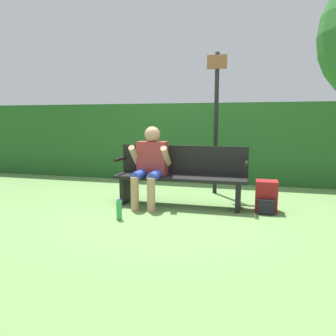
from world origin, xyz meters
The scene contains 8 objects.
ground_plane centered at (0.00, 0.00, 0.00)m, with size 40.00×40.00×0.00m, color #668E4C.
hedge_back centered at (0.00, 1.98, 0.78)m, with size 12.00×0.36×1.55m.
park_bench centered at (0.00, 0.07, 0.45)m, with size 1.89×0.43×0.86m.
person_seated centered at (-0.42, -0.06, 0.63)m, with size 0.56×0.61×1.14m.
backpack centered at (1.20, 0.01, 0.20)m, with size 0.29×0.34×0.42m.
water_bottle centered at (-0.58, -0.85, 0.13)m, with size 0.07×0.07×0.26m.
signpost centered at (0.39, 0.95, 1.28)m, with size 0.32×0.09×2.30m.
parked_car centered at (-4.14, 12.40, 0.61)m, with size 2.77×4.19×1.28m.
Camera 1 is at (1.02, -4.50, 1.24)m, focal length 35.00 mm.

